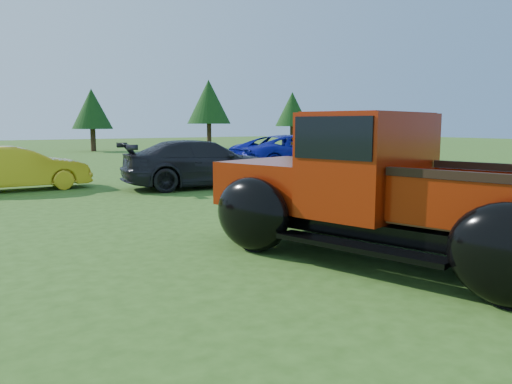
% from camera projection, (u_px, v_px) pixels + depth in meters
% --- Properties ---
extents(ground, '(120.00, 120.00, 0.00)m').
position_uv_depth(ground, '(229.00, 257.00, 7.32)').
color(ground, '#2F5217').
rests_on(ground, ground).
extents(tree_mid_right, '(2.82, 2.82, 4.40)m').
position_uv_depth(tree_mid_right, '(92.00, 109.00, 35.13)').
color(tree_mid_right, '#332114').
rests_on(tree_mid_right, ground).
extents(tree_east, '(3.46, 3.46, 5.40)m').
position_uv_depth(tree_east, '(209.00, 102.00, 39.44)').
color(tree_east, '#332114').
rests_on(tree_east, ground).
extents(tree_far_east, '(3.07, 3.07, 4.80)m').
position_uv_depth(tree_far_east, '(292.00, 109.00, 45.15)').
color(tree_far_east, '#332114').
rests_on(tree_far_east, ground).
extents(pickup_truck, '(3.88, 6.03, 2.11)m').
position_uv_depth(pickup_truck, '(368.00, 188.00, 7.38)').
color(pickup_truck, black).
rests_on(pickup_truck, ground).
extents(show_car_yellow, '(3.91, 1.37, 1.29)m').
position_uv_depth(show_car_yellow, '(19.00, 168.00, 14.58)').
color(show_car_yellow, gold).
rests_on(show_car_yellow, ground).
extents(show_car_grey, '(5.23, 2.75, 1.45)m').
position_uv_depth(show_car_grey, '(204.00, 164.00, 15.37)').
color(show_car_grey, black).
rests_on(show_car_grey, ground).
extents(show_car_blue, '(5.38, 2.51, 1.49)m').
position_uv_depth(show_car_blue, '(294.00, 153.00, 20.68)').
color(show_car_blue, '#0D1397').
rests_on(show_car_blue, ground).
extents(spectator, '(0.82, 0.74, 1.88)m').
position_uv_depth(spectator, '(314.00, 150.00, 19.26)').
color(spectator, '#B4B09C').
rests_on(spectator, ground).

